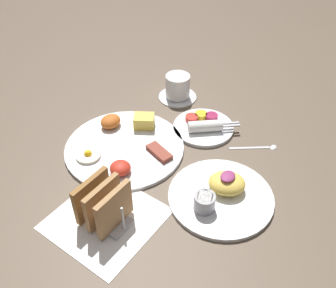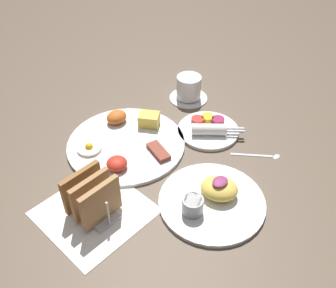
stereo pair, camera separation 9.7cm
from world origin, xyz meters
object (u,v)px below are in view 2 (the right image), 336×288
(plate_breakfast, at_px, (126,141))
(coffee_cup, at_px, (189,89))
(toast_rack, at_px, (92,197))
(plate_foreground, at_px, (212,199))
(plate_condiments, at_px, (208,129))

(plate_breakfast, distance_m, coffee_cup, 0.29)
(toast_rack, bearing_deg, plate_breakfast, 30.93)
(toast_rack, bearing_deg, plate_foreground, -40.86)
(plate_breakfast, relative_size, toast_rack, 2.74)
(plate_foreground, bearing_deg, plate_condiments, 40.19)
(plate_condiments, distance_m, plate_foreground, 0.26)
(plate_condiments, relative_size, plate_foreground, 0.73)
(plate_foreground, distance_m, coffee_cup, 0.43)
(plate_condiments, bearing_deg, plate_breakfast, 146.21)
(plate_foreground, bearing_deg, plate_breakfast, 89.01)
(plate_foreground, height_order, toast_rack, toast_rack)
(plate_breakfast, height_order, coffee_cup, coffee_cup)
(plate_condiments, bearing_deg, coffee_cup, 59.45)
(plate_condiments, relative_size, toast_rack, 1.54)
(plate_breakfast, bearing_deg, plate_foreground, -90.99)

